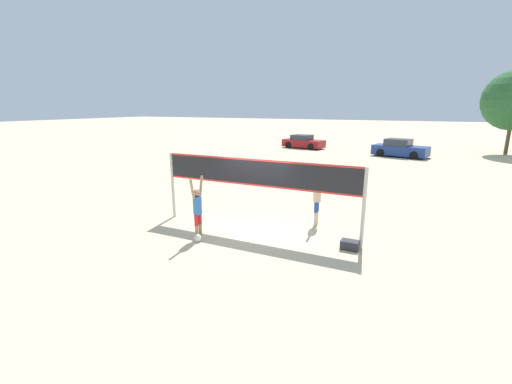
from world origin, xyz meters
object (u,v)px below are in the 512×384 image
volleyball_net (256,179)px  parked_car_near (400,149)px  gear_bag (350,245)px  player_spiker (197,207)px  volleyball (198,238)px  parked_car_mid (303,142)px  player_blocker (317,195)px

volleyball_net → parked_car_near: size_ratio=1.53×
volleyball_net → parked_car_near: volleyball_net is taller
gear_bag → parked_car_near: size_ratio=0.11×
player_spiker → gear_bag: 4.82m
volleyball → gear_bag: (4.43, 1.46, 0.02)m
volleyball_net → gear_bag: (3.22, -0.25, -1.66)m
player_spiker → gear_bag: player_spiker is taller
player_spiker → parked_car_mid: bearing=10.4°
volleyball_net → player_spiker: bearing=-133.1°
player_spiker → gear_bag: size_ratio=3.86×
player_spiker → volleyball: bearing=-150.6°
parked_car_near → parked_car_mid: bearing=179.4°
parked_car_near → player_blocker: bearing=-81.3°
volleyball → parked_car_near: parked_car_near is taller
player_spiker → parked_car_near: (4.64, 22.68, -0.39)m
parked_car_mid → volleyball_net: bearing=-64.4°
player_blocker → gear_bag: 2.51m
player_blocker → parked_car_mid: bearing=-160.9°
player_blocker → gear_bag: (1.53, -1.74, -0.96)m
player_blocker → gear_bag: size_ratio=4.00×
player_blocker → parked_car_mid: size_ratio=0.47×
volleyball_net → volleyball: bearing=-125.4°
player_blocker → parked_car_near: (1.59, 19.73, -0.44)m
player_spiker → gear_bag: bearing=-75.2°
parked_car_near → parked_car_mid: size_ratio=1.05×
parked_car_near → parked_car_mid: parked_car_near is taller
volleyball → player_blocker: bearing=47.8°
parked_car_mid → gear_bag: bearing=-57.5°
volleyball_net → player_spiker: volleyball_net is taller
volleyball → parked_car_mid: parked_car_mid is taller
volleyball_net → parked_car_mid: 24.30m
volleyball → parked_car_near: 23.38m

